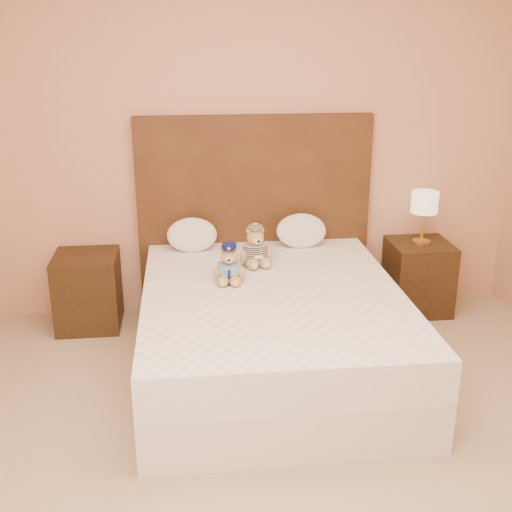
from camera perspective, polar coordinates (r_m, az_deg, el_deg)
The scene contains 11 objects.
ground at distance 3.25m, azimuth 4.47°, elevation -20.33°, with size 4.00×4.50×0.00m, color tan.
room_walls at distance 2.96m, azimuth 3.71°, elevation 14.17°, with size 4.04×4.52×2.72m.
bed at distance 4.10m, azimuth 1.44°, elevation -6.61°, with size 1.60×2.00×0.55m.
headboard at distance 4.87m, azimuth -0.14°, elevation 3.66°, with size 1.75×0.08×1.50m, color #4B2F16.
nightstand_left at distance 4.85m, azimuth -14.70°, elevation -3.00°, with size 0.45×0.45×0.55m, color #362211.
nightstand_right at distance 5.11m, azimuth 14.20°, elevation -1.79°, with size 0.45×0.45×0.55m, color #362211.
lamp at distance 4.94m, azimuth 14.75°, elevation 4.42°, with size 0.20×0.20×0.40m.
teddy_police at distance 4.07m, azimuth -2.39°, elevation -0.67°, with size 0.22×0.21×0.25m, color #AE7D44, non-canonical shape.
teddy_prisoner at distance 4.36m, azimuth -0.06°, elevation 0.89°, with size 0.25×0.23×0.28m, color #AE7D44, non-canonical shape.
pillow_left at distance 4.69m, azimuth -5.72°, elevation 2.02°, with size 0.36×0.24×0.26m, color white.
pillow_right at distance 4.77m, azimuth 4.06°, elevation 2.39°, with size 0.37×0.24×0.26m, color white.
Camera 1 is at (-0.52, -2.45, 2.08)m, focal length 45.00 mm.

